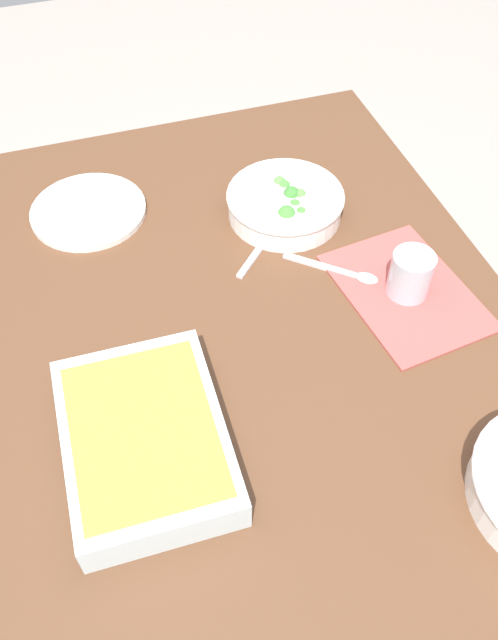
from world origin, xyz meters
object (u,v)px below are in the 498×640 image
object	(u,v)px
baking_dish	(145,439)
side_plate	(88,211)
broccoli_bowl	(285,202)
spoon_by_broccoli	(267,237)
drink_cup	(410,277)
spoon_spare	(344,272)

from	to	relation	value
baking_dish	side_plate	xyz separation A→B (m)	(-0.54, 0.00, -0.03)
broccoli_bowl	spoon_by_broccoli	world-z (taller)	broccoli_bowl
drink_cup	spoon_spare	size ratio (longest dim) A/B	0.59
side_plate	spoon_by_broccoli	distance (m)	0.35
spoon_spare	broccoli_bowl	bearing A→B (deg)	-166.14
baking_dish	spoon_spare	world-z (taller)	baking_dish
baking_dish	side_plate	bearing A→B (deg)	179.62
baking_dish	spoon_spare	bearing A→B (deg)	120.40
broccoli_bowl	baking_dish	xyz separation A→B (m)	(0.42, -0.36, 0.00)
baking_dish	spoon_by_broccoli	bearing A→B (deg)	140.01
broccoli_bowl	spoon_spare	bearing A→B (deg)	13.86
drink_cup	spoon_by_broccoli	distance (m)	0.27
broccoli_bowl	side_plate	distance (m)	0.38
broccoli_bowl	drink_cup	world-z (taller)	drink_cup
side_plate	spoon_by_broccoli	world-z (taller)	side_plate
side_plate	broccoli_bowl	bearing A→B (deg)	71.48
broccoli_bowl	side_plate	world-z (taller)	broccoli_bowl
spoon_spare	drink_cup	bearing A→B (deg)	48.80
spoon_spare	baking_dish	bearing A→B (deg)	-59.60
spoon_by_broccoli	side_plate	bearing A→B (deg)	-119.99
broccoli_bowl	spoon_by_broccoli	distance (m)	0.08
baking_dish	spoon_by_broccoli	world-z (taller)	baking_dish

